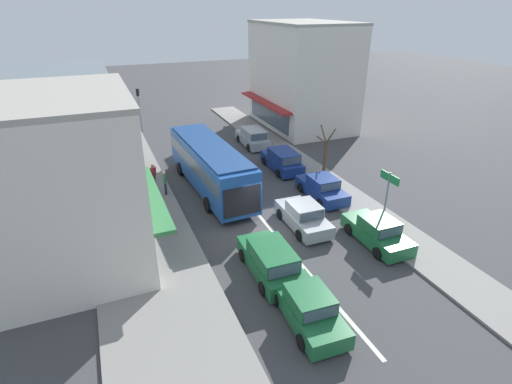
{
  "coord_description": "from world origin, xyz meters",
  "views": [
    {
      "loc": [
        -8.16,
        -17.71,
        11.63
      ],
      "look_at": [
        0.13,
        2.47,
        1.2
      ],
      "focal_mm": 28.0,
      "sensor_mm": 36.0,
      "label": 1
    }
  ],
  "objects_px": {
    "parked_sedan_kerb_front": "(377,232)",
    "street_tree_right": "(325,155)",
    "parked_wagon_kerb_third": "(282,160)",
    "pedestrian_with_handbag_near": "(153,174)",
    "city_bus": "(210,164)",
    "parked_wagon_kerb_rear": "(253,137)",
    "sedan_adjacent_lane_lead": "(303,216)",
    "traffic_light_downstreet": "(139,103)",
    "wagon_queue_gap_filler": "(270,261)",
    "pedestrian_browsing_midblock": "(165,181)",
    "parked_sedan_kerb_second": "(322,188)",
    "directional_road_sign": "(388,188)",
    "sedan_adjacent_lane_trail": "(308,308)"
  },
  "relations": [
    {
      "from": "parked_sedan_kerb_front",
      "to": "parked_wagon_kerb_rear",
      "type": "height_order",
      "value": "parked_wagon_kerb_rear"
    },
    {
      "from": "parked_wagon_kerb_rear",
      "to": "pedestrian_with_handbag_near",
      "type": "xyz_separation_m",
      "value": [
        -9.65,
        -5.83,
        0.32
      ]
    },
    {
      "from": "parked_wagon_kerb_rear",
      "to": "wagon_queue_gap_filler",
      "type": "bearing_deg",
      "value": -109.43
    },
    {
      "from": "parked_sedan_kerb_front",
      "to": "pedestrian_browsing_midblock",
      "type": "relative_size",
      "value": 2.58
    },
    {
      "from": "directional_road_sign",
      "to": "street_tree_right",
      "type": "height_order",
      "value": "street_tree_right"
    },
    {
      "from": "directional_road_sign",
      "to": "parked_sedan_kerb_front",
      "type": "bearing_deg",
      "value": -141.65
    },
    {
      "from": "sedan_adjacent_lane_lead",
      "to": "directional_road_sign",
      "type": "relative_size",
      "value": 1.18
    },
    {
      "from": "parked_sedan_kerb_second",
      "to": "traffic_light_downstreet",
      "type": "relative_size",
      "value": 1.0
    },
    {
      "from": "parked_sedan_kerb_front",
      "to": "parked_wagon_kerb_third",
      "type": "xyz_separation_m",
      "value": [
        -0.16,
        11.18,
        0.08
      ]
    },
    {
      "from": "parked_wagon_kerb_third",
      "to": "pedestrian_with_handbag_near",
      "type": "relative_size",
      "value": 2.78
    },
    {
      "from": "parked_sedan_kerb_front",
      "to": "traffic_light_downstreet",
      "type": "bearing_deg",
      "value": 108.85
    },
    {
      "from": "wagon_queue_gap_filler",
      "to": "street_tree_right",
      "type": "xyz_separation_m",
      "value": [
        8.3,
        8.97,
        1.0
      ]
    },
    {
      "from": "street_tree_right",
      "to": "pedestrian_browsing_midblock",
      "type": "xyz_separation_m",
      "value": [
        -11.25,
        1.26,
        -0.68
      ]
    },
    {
      "from": "pedestrian_with_handbag_near",
      "to": "pedestrian_browsing_midblock",
      "type": "relative_size",
      "value": 1.0
    },
    {
      "from": "pedestrian_with_handbag_near",
      "to": "wagon_queue_gap_filler",
      "type": "bearing_deg",
      "value": -73.74
    },
    {
      "from": "sedan_adjacent_lane_trail",
      "to": "sedan_adjacent_lane_lead",
      "type": "distance_m",
      "value": 7.49
    },
    {
      "from": "pedestrian_browsing_midblock",
      "to": "street_tree_right",
      "type": "bearing_deg",
      "value": -6.4
    },
    {
      "from": "pedestrian_with_handbag_near",
      "to": "street_tree_right",
      "type": "bearing_deg",
      "value": -13.43
    },
    {
      "from": "sedan_adjacent_lane_trail",
      "to": "parked_wagon_kerb_third",
      "type": "relative_size",
      "value": 0.94
    },
    {
      "from": "street_tree_right",
      "to": "parked_sedan_kerb_front",
      "type": "bearing_deg",
      "value": -102.91
    },
    {
      "from": "city_bus",
      "to": "parked_wagon_kerb_third",
      "type": "height_order",
      "value": "city_bus"
    },
    {
      "from": "parked_sedan_kerb_front",
      "to": "parked_sedan_kerb_second",
      "type": "distance_m",
      "value": 5.85
    },
    {
      "from": "pedestrian_browsing_midblock",
      "to": "directional_road_sign",
      "type": "bearing_deg",
      "value": -41.63
    },
    {
      "from": "pedestrian_with_handbag_near",
      "to": "city_bus",
      "type": "bearing_deg",
      "value": -24.97
    },
    {
      "from": "pedestrian_browsing_midblock",
      "to": "city_bus",
      "type": "bearing_deg",
      "value": -2.14
    },
    {
      "from": "directional_road_sign",
      "to": "pedestrian_browsing_midblock",
      "type": "bearing_deg",
      "value": 138.37
    },
    {
      "from": "parked_sedan_kerb_front",
      "to": "parked_wagon_kerb_rear",
      "type": "distance_m",
      "value": 17.28
    },
    {
      "from": "parked_sedan_kerb_second",
      "to": "traffic_light_downstreet",
      "type": "bearing_deg",
      "value": 114.24
    },
    {
      "from": "traffic_light_downstreet",
      "to": "street_tree_right",
      "type": "height_order",
      "value": "traffic_light_downstreet"
    },
    {
      "from": "city_bus",
      "to": "pedestrian_browsing_midblock",
      "type": "distance_m",
      "value": 3.18
    },
    {
      "from": "city_bus",
      "to": "sedan_adjacent_lane_lead",
      "type": "xyz_separation_m",
      "value": [
        3.41,
        -6.81,
        -1.22
      ]
    },
    {
      "from": "city_bus",
      "to": "wagon_queue_gap_filler",
      "type": "xyz_separation_m",
      "value": [
        -0.12,
        -10.12,
        -1.14
      ]
    },
    {
      "from": "sedan_adjacent_lane_trail",
      "to": "street_tree_right",
      "type": "relative_size",
      "value": 1.14
    },
    {
      "from": "parked_sedan_kerb_front",
      "to": "parked_wagon_kerb_rear",
      "type": "relative_size",
      "value": 0.93
    },
    {
      "from": "parked_sedan_kerb_front",
      "to": "street_tree_right",
      "type": "height_order",
      "value": "street_tree_right"
    },
    {
      "from": "sedan_adjacent_lane_lead",
      "to": "traffic_light_downstreet",
      "type": "height_order",
      "value": "traffic_light_downstreet"
    },
    {
      "from": "parked_sedan_kerb_second",
      "to": "pedestrian_with_handbag_near",
      "type": "distance_m",
      "value": 11.37
    },
    {
      "from": "parked_wagon_kerb_third",
      "to": "pedestrian_browsing_midblock",
      "type": "xyz_separation_m",
      "value": [
        -9.11,
        -1.28,
        0.32
      ]
    },
    {
      "from": "wagon_queue_gap_filler",
      "to": "parked_wagon_kerb_rear",
      "type": "distance_m",
      "value": 18.67
    },
    {
      "from": "parked_sedan_kerb_front",
      "to": "street_tree_right",
      "type": "distance_m",
      "value": 8.93
    },
    {
      "from": "traffic_light_downstreet",
      "to": "directional_road_sign",
      "type": "bearing_deg",
      "value": -68.57
    },
    {
      "from": "sedan_adjacent_lane_trail",
      "to": "parked_sedan_kerb_second",
      "type": "distance_m",
      "value": 11.44
    },
    {
      "from": "wagon_queue_gap_filler",
      "to": "pedestrian_browsing_midblock",
      "type": "height_order",
      "value": "pedestrian_browsing_midblock"
    },
    {
      "from": "parked_wagon_kerb_third",
      "to": "city_bus",
      "type": "bearing_deg",
      "value": -167.03
    },
    {
      "from": "parked_sedan_kerb_front",
      "to": "wagon_queue_gap_filler",
      "type": "bearing_deg",
      "value": -177.01
    },
    {
      "from": "pedestrian_browsing_midblock",
      "to": "sedan_adjacent_lane_lead",
      "type": "bearing_deg",
      "value": -46.88
    },
    {
      "from": "wagon_queue_gap_filler",
      "to": "parked_wagon_kerb_rear",
      "type": "xyz_separation_m",
      "value": [
        6.21,
        17.61,
        0.0
      ]
    },
    {
      "from": "wagon_queue_gap_filler",
      "to": "sedan_adjacent_lane_lead",
      "type": "bearing_deg",
      "value": 43.13
    },
    {
      "from": "traffic_light_downstreet",
      "to": "directional_road_sign",
      "type": "height_order",
      "value": "traffic_light_downstreet"
    },
    {
      "from": "parked_wagon_kerb_rear",
      "to": "sedan_adjacent_lane_trail",
      "type": "bearing_deg",
      "value": -106.16
    }
  ]
}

